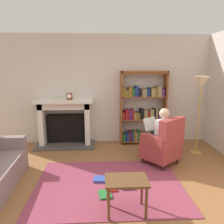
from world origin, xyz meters
TOP-DOWN VIEW (x-y plane):
  - ground at (0.00, 0.00)m, footprint 14.00×14.00m
  - back_wall at (0.00, 2.55)m, footprint 5.60×0.10m
  - area_rug at (0.00, 0.30)m, footprint 2.40×1.80m
  - fireplace at (-0.99, 2.30)m, footprint 1.42×0.64m
  - mantel_clock at (-0.85, 2.20)m, footprint 0.14×0.14m
  - bookshelf at (0.93, 2.33)m, footprint 1.14×0.32m
  - armchair_reading at (1.11, 1.05)m, footprint 0.89×0.88m
  - seated_reader at (1.04, 1.14)m, footprint 0.57×0.59m
  - side_table at (0.20, -0.41)m, footprint 0.56×0.39m
  - scattered_books at (0.01, 0.24)m, footprint 0.67×0.69m
  - floor_lamp at (2.01, 1.56)m, footprint 0.32×0.32m

SIDE VIEW (x-z plane):
  - ground at x=0.00m, z-range 0.00..0.00m
  - area_rug at x=0.00m, z-range 0.00..0.01m
  - scattered_books at x=0.01m, z-range 0.01..0.05m
  - side_table at x=0.20m, z-range 0.16..0.65m
  - armchair_reading at x=1.11m, z-range -0.06..0.91m
  - fireplace at x=-0.99m, z-range 0.03..1.18m
  - seated_reader at x=1.04m, z-range 0.05..1.19m
  - bookshelf at x=0.93m, z-range -0.05..1.77m
  - mantel_clock at x=-0.85m, z-range 1.15..1.31m
  - back_wall at x=0.00m, z-range 0.00..2.70m
  - floor_lamp at x=2.01m, z-range 0.60..2.33m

